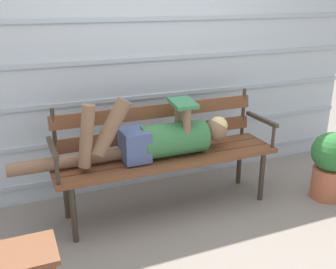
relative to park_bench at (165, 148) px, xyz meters
The scene contains 6 objects.
ground_plane 0.57m from the park_bench, 90.00° to the right, with size 12.00×12.00×0.00m, color gray.
house_siding 0.83m from the park_bench, 90.00° to the left, with size 4.47×0.08×2.35m.
park_bench is the anchor object (origin of this frame).
reclining_person 0.17m from the park_bench, 145.20° to the right, with size 1.74×0.27×0.54m.
footstool 1.45m from the park_bench, 146.18° to the right, with size 0.42×0.32×0.38m.
potted_plant 1.45m from the park_bench, 17.71° to the right, with size 0.34×0.34×0.60m.
Camera 1 is at (-1.12, -2.52, 1.68)m, focal length 41.63 mm.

